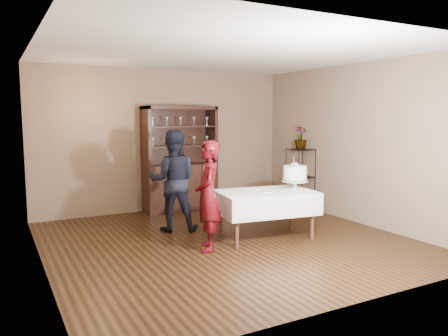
{
  "coord_description": "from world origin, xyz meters",
  "views": [
    {
      "loc": [
        -2.99,
        -5.48,
        1.84
      ],
      "look_at": [
        0.01,
        0.1,
        1.07
      ],
      "focal_mm": 35.0,
      "sensor_mm": 36.0,
      "label": 1
    }
  ],
  "objects": [
    {
      "name": "wall_right",
      "position": [
        2.5,
        0.0,
        1.35
      ],
      "size": [
        0.02,
        5.0,
        2.7
      ],
      "primitive_type": "cube",
      "color": "#725F49",
      "rests_on": "floor"
    },
    {
      "name": "man",
      "position": [
        -0.47,
        0.93,
        0.8
      ],
      "size": [
        0.95,
        0.86,
        1.61
      ],
      "primitive_type": "imported",
      "rotation": [
        0.0,
        0.0,
        2.75
      ],
      "color": "black",
      "rests_on": "floor"
    },
    {
      "name": "plate_far",
      "position": [
        0.59,
        0.16,
        0.72
      ],
      "size": [
        0.19,
        0.19,
        0.01
      ],
      "primitive_type": "cylinder",
      "rotation": [
        0.0,
        0.0,
        -0.1
      ],
      "color": "silver",
      "rests_on": "cake_table"
    },
    {
      "name": "cake",
      "position": [
        1.11,
        -0.15,
        0.93
      ],
      "size": [
        0.4,
        0.4,
        0.55
      ],
      "rotation": [
        0.0,
        0.0,
        -0.14
      ],
      "color": "silver",
      "rests_on": "cake_table"
    },
    {
      "name": "plate_near",
      "position": [
        0.54,
        -0.2,
        0.72
      ],
      "size": [
        0.23,
        0.23,
        0.01
      ],
      "primitive_type": "cylinder",
      "rotation": [
        0.0,
        0.0,
        -0.25
      ],
      "color": "silver",
      "rests_on": "cake_table"
    },
    {
      "name": "wall_left",
      "position": [
        -2.5,
        0.0,
        1.35
      ],
      "size": [
        0.02,
        5.0,
        2.7
      ],
      "primitive_type": "cube",
      "color": "#725F49",
      "rests_on": "floor"
    },
    {
      "name": "ceiling",
      "position": [
        0.0,
        0.0,
        2.7
      ],
      "size": [
        5.0,
        5.0,
        0.0
      ],
      "primitive_type": "plane",
      "rotation": [
        3.14,
        0.0,
        0.0
      ],
      "color": "silver",
      "rests_on": "back_wall"
    },
    {
      "name": "cake_table",
      "position": [
        0.59,
        -0.14,
        0.54
      ],
      "size": [
        1.53,
        1.07,
        0.71
      ],
      "rotation": [
        0.0,
        0.0,
        -0.14
      ],
      "color": "silver",
      "rests_on": "floor"
    },
    {
      "name": "floor",
      "position": [
        0.0,
        0.0,
        0.0
      ],
      "size": [
        5.0,
        5.0,
        0.0
      ],
      "primitive_type": "plane",
      "color": "black",
      "rests_on": "ground"
    },
    {
      "name": "plant_etagere",
      "position": [
        2.28,
        1.2,
        0.65
      ],
      "size": [
        0.42,
        0.42,
        1.2
      ],
      "color": "black",
      "rests_on": "floor"
    },
    {
      "name": "china_hutch",
      "position": [
        0.2,
        2.25,
        0.66
      ],
      "size": [
        1.4,
        0.48,
        2.0
      ],
      "color": "black",
      "rests_on": "floor"
    },
    {
      "name": "woman",
      "position": [
        -0.43,
        -0.25,
        0.75
      ],
      "size": [
        0.54,
        0.64,
        1.5
      ],
      "primitive_type": "imported",
      "rotation": [
        0.0,
        0.0,
        -1.96
      ],
      "color": "#340407",
      "rests_on": "floor"
    },
    {
      "name": "back_wall",
      "position": [
        0.0,
        2.5,
        1.35
      ],
      "size": [
        5.0,
        0.02,
        2.7
      ],
      "primitive_type": "cube",
      "color": "#725F49",
      "rests_on": "floor"
    },
    {
      "name": "potted_plant",
      "position": [
        2.26,
        1.18,
        1.4
      ],
      "size": [
        0.25,
        0.25,
        0.43
      ],
      "primitive_type": "imported",
      "rotation": [
        0.0,
        0.0,
        -0.04
      ],
      "color": "#4F7337",
      "rests_on": "plant_etagere"
    }
  ]
}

